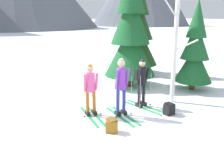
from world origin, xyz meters
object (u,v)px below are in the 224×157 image
at_px(skier_in_purple, 121,84).
at_px(backpack_on_snow_beside, 169,109).
at_px(pine_tree_near, 137,29).
at_px(skier_in_black, 142,81).
at_px(birch_tree_tall, 175,48).
at_px(skier_in_pink, 90,87).
at_px(pine_tree_far, 130,31).
at_px(pine_tree_mid, 195,50).
at_px(backpack_on_snow_front, 112,126).

relative_size(skier_in_purple, backpack_on_snow_beside, 4.83).
relative_size(skier_in_purple, pine_tree_near, 0.35).
xyz_separation_m(skier_in_purple, skier_in_black, (1.02, 0.30, -0.09)).
relative_size(skier_in_purple, birch_tree_tall, 0.48).
height_order(skier_in_pink, pine_tree_near, pine_tree_near).
relative_size(pine_tree_near, pine_tree_far, 0.98).
relative_size(pine_tree_mid, pine_tree_far, 0.70).
bearing_deg(skier_in_purple, skier_in_pink, 146.86).
bearing_deg(backpack_on_snow_front, pine_tree_far, 48.70).
xyz_separation_m(skier_in_purple, backpack_on_snow_beside, (1.35, -0.74, -0.84)).
distance_m(skier_in_pink, birch_tree_tall, 3.29).
relative_size(birch_tree_tall, backpack_on_snow_front, 9.57).
bearing_deg(pine_tree_far, backpack_on_snow_front, -131.30).
xyz_separation_m(pine_tree_near, pine_tree_far, (-1.78, -1.86, 0.04)).
relative_size(skier_in_pink, pine_tree_mid, 0.46).
distance_m(pine_tree_far, backpack_on_snow_front, 5.14).
bearing_deg(skier_in_pink, backpack_on_snow_beside, -30.50).
bearing_deg(backpack_on_snow_beside, skier_in_pink, 149.50).
bearing_deg(pine_tree_mid, skier_in_black, -171.00).
height_order(birch_tree_tall, backpack_on_snow_front, birch_tree_tall).
bearing_deg(skier_in_pink, backpack_on_snow_front, -92.19).
height_order(skier_in_pink, birch_tree_tall, birch_tree_tall).
bearing_deg(pine_tree_mid, pine_tree_far, 137.44).
xyz_separation_m(skier_in_black, pine_tree_far, (1.17, 2.33, 1.51)).
xyz_separation_m(skier_in_purple, pine_tree_mid, (4.18, 0.80, 0.68)).
bearing_deg(backpack_on_snow_front, backpack_on_snow_beside, 2.53).
height_order(skier_in_pink, pine_tree_far, pine_tree_far).
bearing_deg(skier_in_pink, skier_in_purple, -33.14).
bearing_deg(skier_in_black, backpack_on_snow_front, -148.79).
bearing_deg(backpack_on_snow_beside, birch_tree_tall, 41.44).
height_order(pine_tree_near, birch_tree_tall, pine_tree_near).
distance_m(skier_in_black, birch_tree_tall, 1.64).
distance_m(skier_in_black, backpack_on_snow_front, 2.32).
height_order(birch_tree_tall, backpack_on_snow_beside, birch_tree_tall).
distance_m(skier_in_purple, pine_tree_far, 3.70).
xyz_separation_m(skier_in_pink, pine_tree_mid, (4.99, 0.27, 0.78)).
height_order(skier_in_black, backpack_on_snow_beside, skier_in_black).
distance_m(skier_in_purple, birch_tree_tall, 2.47).
relative_size(pine_tree_far, backpack_on_snow_beside, 14.04).
bearing_deg(birch_tree_tall, pine_tree_far, 92.09).
height_order(skier_in_purple, pine_tree_far, pine_tree_far).
bearing_deg(skier_in_pink, pine_tree_near, 39.68).
bearing_deg(backpack_on_snow_beside, pine_tree_mid, 28.54).
bearing_deg(skier_in_black, backpack_on_snow_beside, -72.69).
height_order(backpack_on_snow_front, backpack_on_snow_beside, same).
height_order(skier_in_purple, backpack_on_snow_front, skier_in_purple).
relative_size(skier_in_pink, pine_tree_far, 0.32).
distance_m(skier_in_pink, backpack_on_snow_front, 1.55).
bearing_deg(birch_tree_tall, pine_tree_mid, 20.65).
height_order(skier_in_black, pine_tree_far, pine_tree_far).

